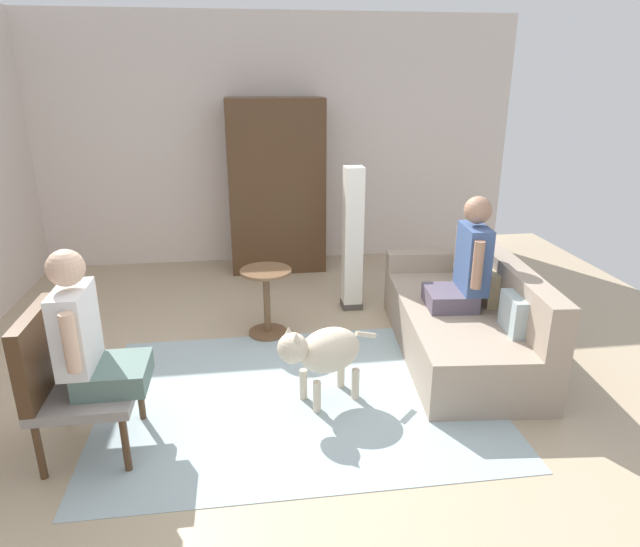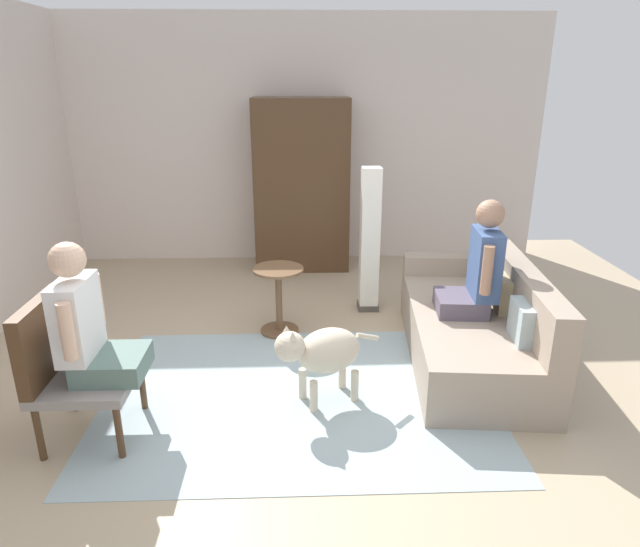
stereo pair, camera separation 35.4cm
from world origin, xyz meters
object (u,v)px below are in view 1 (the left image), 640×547
Objects in this scene: person_on_couch at (467,264)px; dog at (324,351)px; person_on_armchair at (87,336)px; column_lamp at (353,240)px; armchair at (64,373)px; couch at (465,319)px; round_end_table at (267,298)px; armoire_cabinet at (276,186)px.

dog is at bearing -155.04° from person_on_couch.
column_lamp is (1.97, 1.97, -0.07)m from person_on_armchair.
armchair is 0.66× the size of column_lamp.
couch is 1.36m from column_lamp.
person_on_couch is 1.21× the size of dog.
couch reaches higher than dog.
armchair is at bearing -137.31° from column_lamp.
column_lamp is at bearing 125.35° from couch.
dog is (-1.23, -0.57, -0.39)m from person_on_couch.
round_end_table is at bearing 161.15° from couch.
person_on_couch is 2.80m from armoire_cabinet.
armoire_cabinet reaches higher than person_on_armchair.
armoire_cabinet is at bearing 119.96° from couch.
couch is 2.74× the size of dog.
dog is at bearing 12.21° from person_on_armchair.
round_end_table is 0.31× the size of armoire_cabinet.
armchair is at bearing -114.14° from armoire_cabinet.
person_on_couch is 1.73m from round_end_table.
person_on_couch is at bearing -56.72° from column_lamp.
person_on_couch is at bearing -20.09° from round_end_table.
couch is 2.21× the size of armchair.
person_on_armchair is 0.44× the size of armoire_cabinet.
person_on_armchair is at bearing -161.47° from couch.
armchair reaches higher than dog.
armchair is 2.91m from column_lamp.
column_lamp reaches higher than person_on_armchair.
column_lamp is 1.53m from armoire_cabinet.
person_on_couch reaches higher than armchair.
armoire_cabinet is at bearing 83.21° from round_end_table.
column_lamp is (-0.75, 1.06, 0.41)m from couch.
armchair is 1.03× the size of person_on_couch.
person_on_armchair is at bearing -167.79° from dog.
person_on_couch reaches higher than couch.
armchair is 1.65m from dog.
couch is 2.91m from person_on_armchair.
armoire_cabinet is (-0.64, 1.36, 0.29)m from column_lamp.
person_on_armchair is 1.41× the size of round_end_table.
person_on_couch is 1.30m from column_lamp.
couch is 3.34× the size of round_end_table.
person_on_armchair reaches higher than dog.
armchair is 1.07× the size of person_on_armchair.
person_on_armchair is 0.61× the size of column_lamp.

